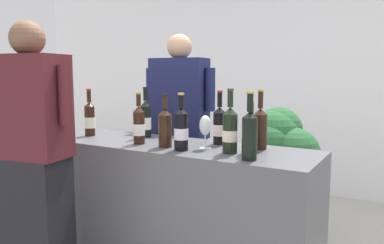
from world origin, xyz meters
TOP-DOWN VIEW (x-y plane):
  - wall_back at (0.00, 2.60)m, footprint 8.00×0.10m
  - counter at (0.00, 0.00)m, footprint 1.84×0.55m
  - wine_bottle_0 at (0.03, -0.10)m, footprint 0.08×0.08m
  - wine_bottle_1 at (0.44, -0.06)m, footprint 0.08×0.08m
  - wine_bottle_2 at (-0.68, -0.01)m, footprint 0.07×0.07m
  - wine_bottle_3 at (0.27, 0.15)m, footprint 0.08×0.08m
  - wine_bottle_4 at (-0.18, -0.09)m, footprint 0.07×0.07m
  - wine_bottle_5 at (0.54, 0.00)m, footprint 0.08×0.08m
  - wine_bottle_6 at (0.54, 0.13)m, footprint 0.08×0.08m
  - wine_bottle_7 at (0.59, -0.16)m, footprint 0.08×0.08m
  - wine_bottle_8 at (-0.30, 0.14)m, footprint 0.07×0.07m
  - wine_bottle_9 at (0.16, -0.13)m, footprint 0.08×0.08m
  - wine_glass at (0.26, -0.02)m, footprint 0.07×0.07m
  - person_server at (-0.30, 0.58)m, footprint 0.58×0.30m
  - person_guest at (-0.54, -0.59)m, footprint 0.55×0.31m
  - potted_shrub at (0.44, 0.98)m, footprint 0.60×0.55m

SIDE VIEW (x-z plane):
  - counter at x=0.00m, z-range 0.00..0.96m
  - potted_shrub at x=0.44m, z-range 0.18..1.31m
  - person_guest at x=-0.54m, z-range -0.02..1.67m
  - person_server at x=-0.30m, z-range -0.02..1.69m
  - wine_bottle_5 at x=0.54m, z-range 0.93..1.22m
  - wine_bottle_3 at x=0.27m, z-range 0.91..1.25m
  - wine_bottle_4 at x=-0.18m, z-range 0.92..1.25m
  - wine_bottle_2 at x=-0.68m, z-range 0.92..1.25m
  - wine_bottle_9 at x=0.16m, z-range 0.92..1.25m
  - wine_bottle_0 at x=0.03m, z-range 0.93..1.25m
  - wine_bottle_8 at x=-0.30m, z-range 0.92..1.27m
  - wine_bottle_6 at x=0.54m, z-range 0.92..1.27m
  - wine_bottle_1 at x=0.44m, z-range 0.91..1.27m
  - wine_glass at x=0.26m, z-range 0.99..1.19m
  - wine_bottle_7 at x=0.59m, z-range 0.92..1.27m
  - wall_back at x=0.00m, z-range 0.00..2.80m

